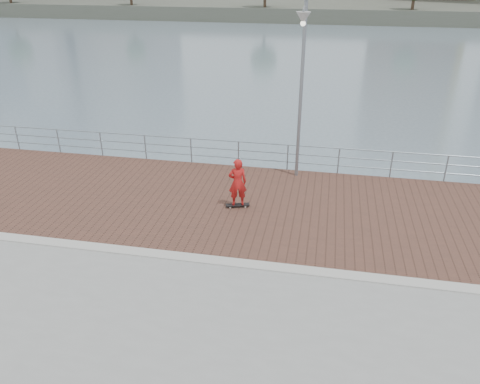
# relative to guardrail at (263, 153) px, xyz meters

# --- Properties ---
(water) EXTENTS (400.00, 400.00, 0.00)m
(water) POSITION_rel_guardrail_xyz_m (-0.00, -7.00, -2.69)
(water) COLOR slate
(water) RESTS_ON ground
(brick_lane) EXTENTS (40.00, 6.80, 0.02)m
(brick_lane) POSITION_rel_guardrail_xyz_m (-0.00, -3.40, -0.68)
(brick_lane) COLOR brown
(brick_lane) RESTS_ON seawall
(curb) EXTENTS (40.00, 0.40, 0.06)m
(curb) POSITION_rel_guardrail_xyz_m (-0.00, -7.00, -0.66)
(curb) COLOR #B7B5AD
(curb) RESTS_ON seawall
(guardrail) EXTENTS (39.06, 0.06, 1.13)m
(guardrail) POSITION_rel_guardrail_xyz_m (0.00, 0.00, 0.00)
(guardrail) COLOR #8C9EA8
(guardrail) RESTS_ON brick_lane
(street_lamp) EXTENTS (0.48, 1.41, 6.65)m
(street_lamp) POSITION_rel_guardrail_xyz_m (1.45, -0.99, 4.03)
(street_lamp) COLOR gray
(street_lamp) RESTS_ON brick_lane
(skateboard) EXTENTS (0.86, 0.45, 0.10)m
(skateboard) POSITION_rel_guardrail_xyz_m (-0.35, -3.63, -0.60)
(skateboard) COLOR black
(skateboard) RESTS_ON brick_lane
(skateboarder) EXTENTS (0.72, 0.58, 1.73)m
(skateboarder) POSITION_rel_guardrail_xyz_m (-0.35, -3.63, 0.28)
(skateboarder) COLOR red
(skateboarder) RESTS_ON skateboard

